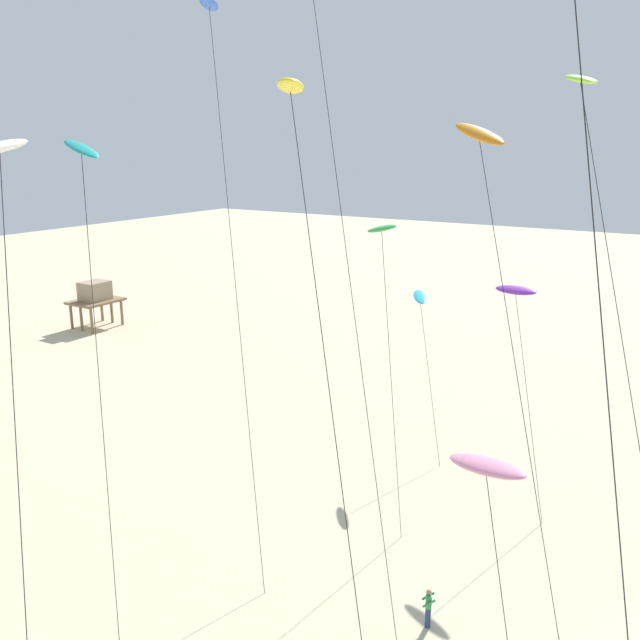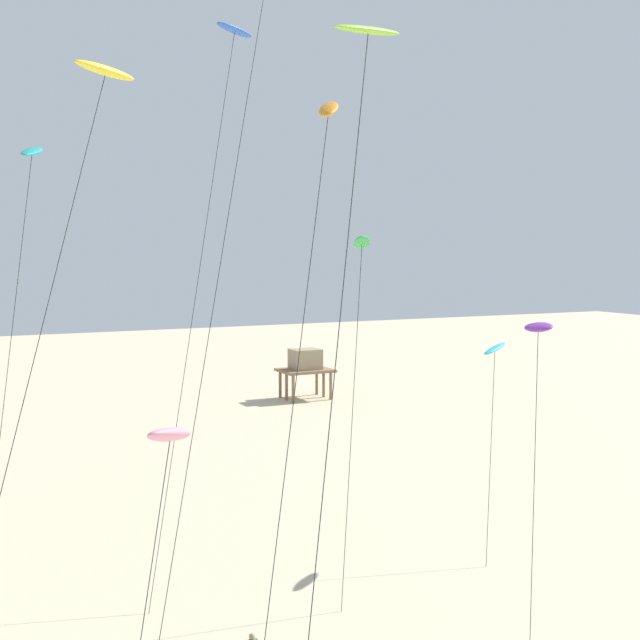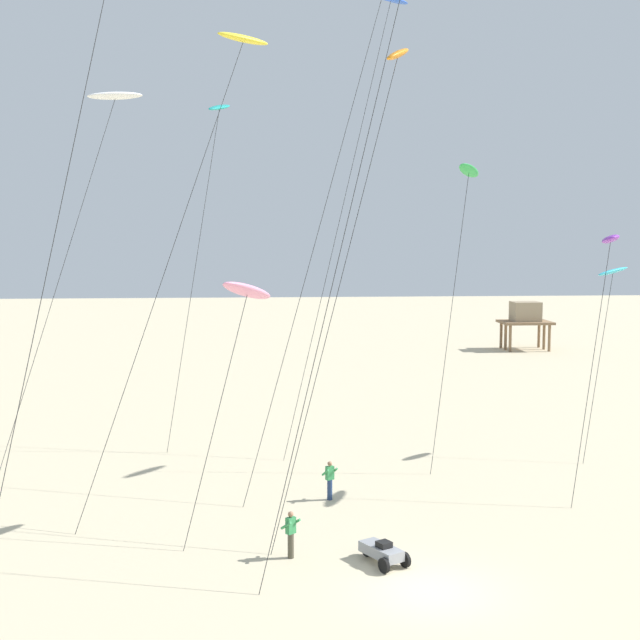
{
  "view_description": "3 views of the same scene",
  "coord_description": "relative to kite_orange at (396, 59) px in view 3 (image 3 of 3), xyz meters",
  "views": [
    {
      "loc": [
        -23.58,
        1.35,
        18.25
      ],
      "look_at": [
        -1.21,
        15.26,
        11.35
      ],
      "focal_mm": 37.82,
      "sensor_mm": 36.0,
      "label": 1
    },
    {
      "loc": [
        -11.76,
        -14.79,
        14.06
      ],
      "look_at": [
        1.43,
        12.35,
        11.53
      ],
      "focal_mm": 46.79,
      "sensor_mm": 36.0,
      "label": 2
    },
    {
      "loc": [
        -5.58,
        -25.87,
        11.23
      ],
      "look_at": [
        -2.64,
        11.32,
        7.54
      ],
      "focal_mm": 48.14,
      "sensor_mm": 36.0,
      "label": 3
    }
  ],
  "objects": [
    {
      "name": "ground_plane",
      "position": [
        -0.34,
        -9.55,
        -18.37
      ],
      "size": [
        260.0,
        260.0,
        0.0
      ],
      "primitive_type": "plane",
      "color": "beige"
    },
    {
      "name": "kite_orange",
      "position": [
        0.0,
        0.0,
        0.0
      ],
      "size": [
        6.27,
        7.39,
        19.2
      ],
      "color": "orange",
      "rests_on": "ground"
    },
    {
      "name": "kite_pink",
      "position": [
        -6.13,
        -2.84,
        -9.26
      ],
      "size": [
        3.54,
        4.27,
        9.77
      ],
      "color": "pink",
      "rests_on": "ground"
    },
    {
      "name": "kite_cyan",
      "position": [
        12.63,
        7.48,
        -9.06
      ],
      "size": [
        3.59,
        3.66,
        9.74
      ],
      "color": "#33BFE0",
      "rests_on": "ground"
    },
    {
      "name": "kite_purple",
      "position": [
        9.67,
        0.99,
        -7.36
      ],
      "size": [
        3.34,
        4.16,
        11.4
      ],
      "color": "purple",
      "rests_on": "ground"
    },
    {
      "name": "kite_teal",
      "position": [
        -7.66,
        11.81,
        -0.49
      ],
      "size": [
        3.57,
        4.59,
        18.5
      ],
      "color": "teal",
      "rests_on": "ground"
    },
    {
      "name": "kite_blue",
      "position": [
        1.89,
        13.83,
        5.8
      ],
      "size": [
        7.73,
        8.35,
        24.73
      ],
      "color": "blue",
      "rests_on": "ground"
    },
    {
      "name": "kite_white",
      "position": [
        -12.71,
        8.87,
        -0.32
      ],
      "size": [
        6.41,
        6.72,
        18.55
      ],
      "color": "white",
      "rests_on": "ground"
    },
    {
      "name": "kite_yellow",
      "position": [
        -6.3,
        3.79,
        1.39
      ],
      "size": [
        7.79,
        8.45,
        20.23
      ],
      "color": "yellow",
      "rests_on": "ground"
    },
    {
      "name": "kite_green",
      "position": [
        4.62,
        6.11,
        -4.15
      ],
      "size": [
        3.19,
        3.77,
        14.81
      ],
      "color": "green",
      "rests_on": "ground"
    },
    {
      "name": "kite_flyer_nearest",
      "position": [
        -2.7,
        0.06,
        -17.48
      ],
      "size": [
        0.7,
        0.69,
        1.67
      ],
      "color": "navy",
      "rests_on": "ground"
    },
    {
      "name": "kite_flyer_middle",
      "position": [
        -4.66,
        -6.43,
        -17.48
      ],
      "size": [
        0.73,
        0.73,
        1.67
      ],
      "color": "#4C4738",
      "rests_on": "ground"
    },
    {
      "name": "stilt_house",
      "position": [
        20.83,
        46.62,
        -15.03
      ],
      "size": [
        4.85,
        3.8,
        4.74
      ],
      "color": "#846647",
      "rests_on": "ground"
    },
    {
      "name": "beach_buggy",
      "position": [
        -1.56,
        -7.22,
        -17.94
      ],
      "size": [
        1.66,
        2.06,
        0.82
      ],
      "color": "gray",
      "rests_on": "ground"
    }
  ]
}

